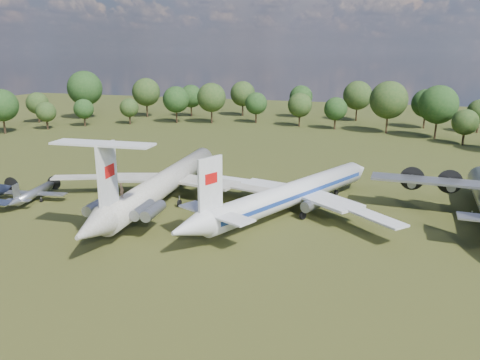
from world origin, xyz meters
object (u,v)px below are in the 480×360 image
(person_on_il62, at_px, (122,190))
(small_prop_northwest, at_px, (34,195))
(il62_airliner, at_px, (166,186))
(tu104_jet, at_px, (292,198))

(person_on_il62, bearing_deg, small_prop_northwest, 0.84)
(il62_airliner, height_order, small_prop_northwest, il62_airliner)
(tu104_jet, height_order, small_prop_northwest, tu104_jet)
(person_on_il62, bearing_deg, tu104_jet, -121.24)
(il62_airliner, distance_m, tu104_jet, 18.74)
(il62_airliner, xyz_separation_m, small_prop_northwest, (-18.71, -5.95, -1.40))
(tu104_jet, bearing_deg, person_on_il62, -117.16)
(tu104_jet, xyz_separation_m, person_on_il62, (-17.81, -13.86, 3.40))
(small_prop_northwest, bearing_deg, il62_airliner, 7.77)
(small_prop_northwest, xyz_separation_m, person_on_il62, (19.63, -7.15, 4.67))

